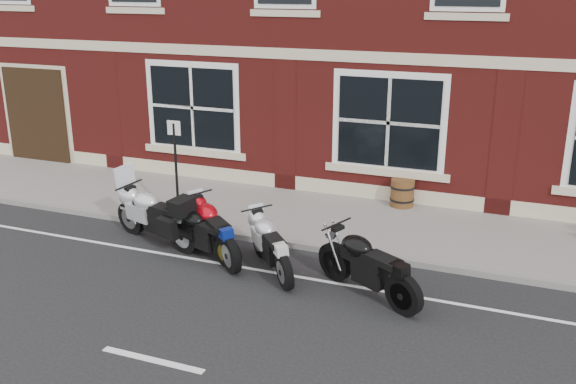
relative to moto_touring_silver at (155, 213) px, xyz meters
name	(u,v)px	position (x,y,z in m)	size (l,w,h in m)	color
ground	(244,273)	(2.27, -0.69, -0.61)	(80.00, 80.00, 0.00)	black
sidewalk	(302,216)	(2.27, 2.31, -0.55)	(30.00, 3.00, 0.12)	slate
kerb	(275,241)	(2.27, 0.73, -0.55)	(30.00, 0.16, 0.12)	slate
moto_touring_silver	(155,213)	(0.00, 0.00, 0.00)	(2.23, 0.87, 1.51)	black
moto_sport_red	(215,227)	(1.43, -0.20, -0.03)	(1.78, 1.58, 1.01)	black
moto_sport_black	(202,231)	(1.22, -0.33, -0.10)	(1.92, 0.82, 0.90)	black
moto_sport_silver	(272,243)	(2.69, -0.40, -0.07)	(1.46, 1.68, 0.94)	black
moto_naked_black	(367,262)	(4.52, -0.71, -0.02)	(2.05, 1.26, 1.03)	black
barrel_planter	(402,193)	(4.21, 3.61, -0.18)	(0.56, 0.56, 0.62)	#482313
parking_sign	(176,163)	(-0.12, 1.07, 0.74)	(0.30, 0.06, 2.14)	black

